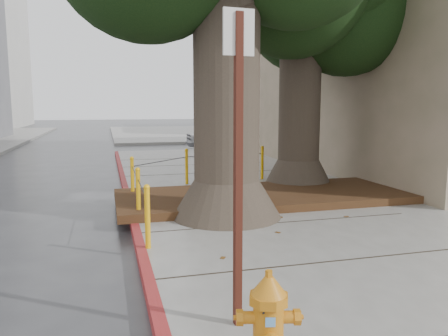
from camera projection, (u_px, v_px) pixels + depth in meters
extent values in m
plane|color=#28282B|center=(303.00, 275.00, 5.72)|extent=(140.00, 140.00, 0.00)
cube|color=slate|center=(212.00, 132.00, 35.93)|extent=(16.00, 20.00, 0.15)
cube|color=maroon|center=(135.00, 229.00, 7.58)|extent=(0.14, 26.00, 0.16)
cube|color=black|center=(264.00, 196.00, 9.65)|extent=(6.40, 2.60, 0.16)
cube|color=silver|center=(348.00, 76.00, 34.08)|extent=(10.00, 10.00, 9.00)
cube|color=slate|center=(371.00, 66.00, 41.15)|extent=(12.00, 14.00, 12.00)
cone|color=#4C3F33|center=(227.00, 198.00, 8.15)|extent=(2.04, 2.04, 0.70)
cylinder|color=#4C3F33|center=(227.00, 88.00, 7.87)|extent=(1.20, 1.20, 4.22)
cone|color=#4C3F33|center=(298.00, 173.00, 11.21)|extent=(1.77, 1.77, 0.70)
cylinder|color=#4C3F33|center=(300.00, 101.00, 10.96)|extent=(1.04, 1.04, 3.84)
cylinder|color=#F5AC0D|center=(147.00, 218.00, 6.29)|extent=(0.08, 0.08, 0.90)
sphere|color=#F5AC0D|center=(147.00, 187.00, 6.23)|extent=(0.09, 0.09, 0.09)
cylinder|color=#F5AC0D|center=(138.00, 194.00, 8.01)|extent=(0.08, 0.08, 0.90)
sphere|color=#F5AC0D|center=(138.00, 170.00, 7.95)|extent=(0.09, 0.09, 0.09)
cylinder|color=#F5AC0D|center=(132.00, 178.00, 9.73)|extent=(0.08, 0.08, 0.90)
sphere|color=#F5AC0D|center=(132.00, 158.00, 9.67)|extent=(0.09, 0.09, 0.09)
cylinder|color=#F5AC0D|center=(187.00, 167.00, 11.55)|extent=(0.08, 0.08, 0.90)
sphere|color=#F5AC0D|center=(186.00, 150.00, 11.49)|extent=(0.09, 0.09, 0.09)
cylinder|color=#F5AC0D|center=(262.00, 163.00, 12.31)|extent=(0.08, 0.08, 0.90)
sphere|color=#F5AC0D|center=(262.00, 147.00, 12.25)|extent=(0.09, 0.09, 0.09)
cylinder|color=black|center=(142.00, 188.00, 7.11)|extent=(0.02, 1.80, 0.02)
cylinder|color=black|center=(135.00, 172.00, 8.83)|extent=(0.02, 1.80, 0.02)
cylinder|color=black|center=(162.00, 161.00, 10.60)|extent=(1.51, 1.51, 0.02)
cylinder|color=black|center=(226.00, 155.00, 11.89)|extent=(2.20, 0.22, 0.02)
cylinder|color=orange|center=(268.00, 333.00, 3.35)|extent=(0.29, 0.29, 0.54)
cylinder|color=orange|center=(269.00, 299.00, 3.31)|extent=(0.38, 0.38, 0.07)
cone|color=orange|center=(269.00, 286.00, 3.30)|extent=(0.35, 0.35, 0.15)
cylinder|color=orange|center=(269.00, 274.00, 3.28)|extent=(0.07, 0.07, 0.05)
cylinder|color=orange|center=(250.00, 317.00, 3.33)|extent=(0.17, 0.13, 0.10)
cylinder|color=orange|center=(287.00, 317.00, 3.33)|extent=(0.17, 0.13, 0.10)
cube|color=#5999D8|center=(270.00, 322.00, 3.21)|extent=(0.07, 0.02, 0.07)
cube|color=#471911|center=(238.00, 175.00, 3.94)|extent=(0.07, 0.07, 2.85)
cube|color=silver|center=(239.00, 32.00, 3.77)|extent=(0.29, 0.04, 0.40)
imported|color=#AEAFB3|center=(217.00, 138.00, 22.97)|extent=(3.20, 1.31, 1.09)
imported|color=maroon|center=(276.00, 133.00, 26.26)|extent=(3.82, 1.51, 1.24)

